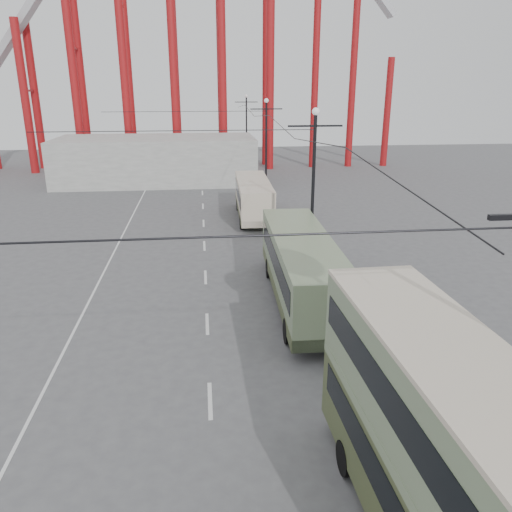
{
  "coord_description": "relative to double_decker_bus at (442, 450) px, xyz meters",
  "views": [
    {
      "loc": [
        -1.01,
        -11.04,
        10.51
      ],
      "look_at": [
        1.37,
        10.74,
        3.0
      ],
      "focal_mm": 35.0,
      "sensor_mm": 36.0,
      "label": 1
    }
  ],
  "objects": [
    {
      "name": "single_decker_cream",
      "position": [
        -0.8,
        31.87,
        -1.25
      ],
      "size": [
        2.86,
        10.21,
        3.15
      ],
      "rotation": [
        0.0,
        0.0,
        -0.03
      ],
      "color": "beige",
      "rests_on": "ground"
    },
    {
      "name": "road_markings",
      "position": [
        -4.83,
        22.37,
        -3.03
      ],
      "size": [
        12.52,
        120.0,
        0.01
      ],
      "color": "silver",
      "rests_on": "ground"
    },
    {
      "name": "pedestrian",
      "position": [
        -1.22,
        12.74,
        -2.2
      ],
      "size": [
        0.62,
        0.42,
        1.66
      ],
      "primitive_type": "imported",
      "rotation": [
        0.0,
        0.0,
        3.11
      ],
      "color": "black",
      "rests_on": "ground"
    },
    {
      "name": "single_decker_green",
      "position": [
        -0.16,
        14.57,
        -1.08
      ],
      "size": [
        3.17,
        12.29,
        3.45
      ],
      "rotation": [
        0.0,
        0.0,
        -0.03
      ],
      "color": "gray",
      "rests_on": "ground"
    },
    {
      "name": "lamp_post_far",
      "position": [
        1.63,
        42.67,
        1.65
      ],
      "size": [
        3.2,
        0.44,
        9.32
      ],
      "color": "black",
      "rests_on": "ground"
    },
    {
      "name": "double_decker_bus",
      "position": [
        0.0,
        0.0,
        0.0
      ],
      "size": [
        2.78,
        10.13,
        5.41
      ],
      "rotation": [
        0.0,
        0.0,
        0.02
      ],
      "color": "#424927",
      "rests_on": "ground"
    },
    {
      "name": "ground",
      "position": [
        -3.97,
        2.67,
        -3.03
      ],
      "size": [
        160.0,
        160.0,
        0.0
      ],
      "primitive_type": "plane",
      "color": "#504F52",
      "rests_on": "ground"
    },
    {
      "name": "fairground_shed",
      "position": [
        -9.97,
        49.67,
        -0.53
      ],
      "size": [
        22.0,
        10.0,
        5.0
      ],
      "primitive_type": "cube",
      "color": "gray",
      "rests_on": "ground"
    },
    {
      "name": "lamp_post_mid",
      "position": [
        1.63,
        20.67,
        1.65
      ],
      "size": [
        3.2,
        0.44,
        9.32
      ],
      "color": "black",
      "rests_on": "ground"
    },
    {
      "name": "lamp_post_distant",
      "position": [
        1.63,
        64.67,
        1.65
      ],
      "size": [
        3.2,
        0.44,
        9.32
      ],
      "color": "black",
      "rests_on": "ground"
    }
  ]
}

